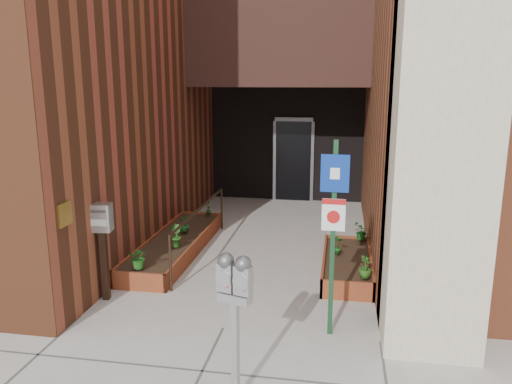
% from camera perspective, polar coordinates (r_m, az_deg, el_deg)
% --- Properties ---
extents(ground, '(80.00, 80.00, 0.00)m').
position_cam_1_polar(ground, '(6.75, -3.79, -15.26)').
color(ground, '#9E9991').
rests_on(ground, ground).
extents(architecture, '(20.00, 14.60, 10.00)m').
position_cam_1_polar(architecture, '(12.91, 2.64, 20.83)').
color(architecture, brown).
rests_on(architecture, ground).
extents(planter_left, '(0.90, 3.60, 0.30)m').
position_cam_1_polar(planter_left, '(9.49, -9.16, -6.05)').
color(planter_left, brown).
rests_on(planter_left, ground).
extents(planter_right, '(0.80, 2.20, 0.30)m').
position_cam_1_polar(planter_right, '(8.54, 10.35, -8.25)').
color(planter_right, brown).
rests_on(planter_right, ground).
extents(handrail, '(0.04, 3.34, 0.90)m').
position_cam_1_polar(handrail, '(9.12, -6.41, -2.71)').
color(handrail, black).
rests_on(handrail, ground).
extents(parking_meter, '(0.36, 0.22, 1.56)m').
position_cam_1_polar(parking_meter, '(4.85, -2.45, -11.07)').
color(parking_meter, '#969698').
rests_on(parking_meter, ground).
extents(sign_post, '(0.34, 0.09, 2.48)m').
position_cam_1_polar(sign_post, '(6.10, 8.84, -3.04)').
color(sign_post, '#153B20').
rests_on(sign_post, ground).
extents(payment_dropbox, '(0.31, 0.25, 1.45)m').
position_cam_1_polar(payment_dropbox, '(7.49, -17.17, -4.29)').
color(payment_dropbox, black).
rests_on(payment_dropbox, ground).
extents(shrub_left_a, '(0.39, 0.39, 0.35)m').
position_cam_1_polar(shrub_left_a, '(7.99, -13.21, -7.30)').
color(shrub_left_a, '#205D1A').
rests_on(shrub_left_a, planter_left).
extents(shrub_left_b, '(0.30, 0.30, 0.39)m').
position_cam_1_polar(shrub_left_b, '(8.87, -9.17, -4.95)').
color(shrub_left_b, '#245919').
rests_on(shrub_left_b, planter_left).
extents(shrub_left_c, '(0.25, 0.25, 0.32)m').
position_cam_1_polar(shrub_left_c, '(9.68, -8.21, -3.62)').
color(shrub_left_c, '#18561D').
rests_on(shrub_left_c, planter_left).
extents(shrub_left_d, '(0.24, 0.24, 0.35)m').
position_cam_1_polar(shrub_left_d, '(10.80, -5.50, -1.73)').
color(shrub_left_d, '#1C5317').
rests_on(shrub_left_d, planter_left).
extents(shrub_right_a, '(0.26, 0.26, 0.34)m').
position_cam_1_polar(shrub_right_a, '(7.59, 12.40, -8.36)').
color(shrub_right_a, '#254F16').
rests_on(shrub_right_a, planter_right).
extents(shrub_right_b, '(0.24, 0.24, 0.34)m').
position_cam_1_polar(shrub_right_b, '(8.50, 9.37, -5.93)').
color(shrub_right_b, '#195A1B').
rests_on(shrub_right_b, planter_right).
extents(shrub_right_c, '(0.38, 0.38, 0.32)m').
position_cam_1_polar(shrub_right_c, '(9.30, 11.93, -4.46)').
color(shrub_right_c, '#175017').
rests_on(shrub_right_c, planter_right).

